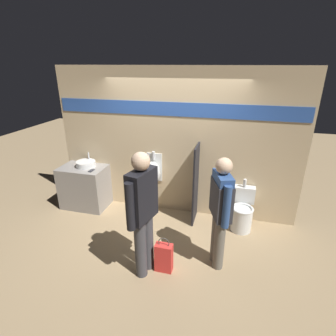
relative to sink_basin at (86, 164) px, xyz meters
The scene contains 11 objects.
ground_plane 1.96m from the sink_basin, 11.10° to the right, with size 16.00×16.00×0.00m, color #997F5B.
display_wall 1.79m from the sink_basin, ahead, with size 4.50×0.07×2.70m.
sink_counter 0.48m from the sink_basin, 129.79° to the right, with size 0.89×0.59×0.84m.
sink_basin is the anchor object (origin of this frame).
cell_phone 0.28m from the sink_basin, 39.55° to the right, with size 0.07×0.14×0.01m.
divider_near_counter 2.18m from the sink_basin, ahead, with size 0.03×0.49×1.44m.
urinal_near_counter 1.34m from the sink_basin, ahead, with size 0.31×0.29×1.21m.
toilet 3.07m from the sink_basin, ahead, with size 0.39×0.54×0.86m.
person_in_vest 2.88m from the sink_basin, 21.86° to the right, with size 0.34×0.55×1.64m.
person_with_lanyard 2.27m from the sink_basin, 40.73° to the right, with size 0.30×0.60×1.76m.
shopping_bag 2.52m from the sink_basin, 35.45° to the right, with size 0.24×0.13×0.55m.
Camera 1 is at (1.07, -3.87, 2.74)m, focal length 28.00 mm.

